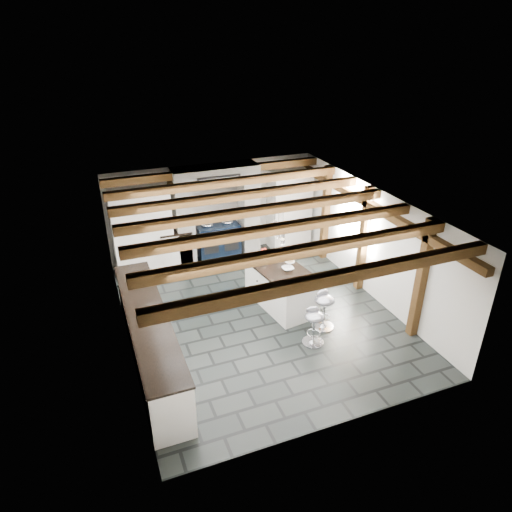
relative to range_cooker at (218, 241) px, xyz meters
name	(u,v)px	position (x,y,z in m)	size (l,w,h in m)	color
ground	(259,315)	(0.00, -2.68, -0.47)	(6.00, 6.00, 0.00)	black
room_shell	(207,243)	(-0.61, -1.26, 0.60)	(6.00, 6.03, 6.00)	silver
range_cooker	(218,241)	(0.00, 0.00, 0.00)	(1.00, 0.63, 0.99)	black
kitchen_island	(281,286)	(0.56, -2.48, -0.05)	(1.10, 1.77, 1.09)	white
bar_stool_near	(324,305)	(0.98, -3.49, 0.01)	(0.42, 0.42, 0.77)	silver
bar_stool_far	(314,322)	(0.58, -3.86, -0.02)	(0.44, 0.44, 0.72)	silver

